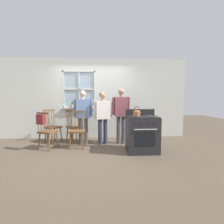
{
  "coord_description": "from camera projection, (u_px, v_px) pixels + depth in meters",
  "views": [
    {
      "loc": [
        0.26,
        -4.64,
        1.43
      ],
      "look_at": [
        0.56,
        0.12,
        1.0
      ],
      "focal_mm": 28.0,
      "sensor_mm": 36.0,
      "label": 1
    }
  ],
  "objects": [
    {
      "name": "ground_plane",
      "position": [
        92.0,
        149.0,
        4.73
      ],
      "size": [
        16.0,
        16.0,
        0.0
      ],
      "primitive_type": "plane",
      "color": "brown"
    },
    {
      "name": "wall_back",
      "position": [
        94.0,
        99.0,
        6.0
      ],
      "size": [
        6.4,
        0.16,
        2.7
      ],
      "color": "silver",
      "rests_on": "ground_plane"
    },
    {
      "name": "chair_by_window",
      "position": [
        48.0,
        132.0,
        4.73
      ],
      "size": [
        0.55,
        0.54,
        1.02
      ],
      "rotation": [
        0.0,
        0.0,
        2.7
      ],
      "color": "brown",
      "rests_on": "ground_plane"
    },
    {
      "name": "chair_near_wall",
      "position": [
        73.0,
        127.0,
        5.49
      ],
      "size": [
        0.57,
        0.57,
        1.02
      ],
      "rotation": [
        0.0,
        0.0,
        2.16
      ],
      "color": "brown",
      "rests_on": "ground_plane"
    },
    {
      "name": "chair_center_cluster",
      "position": [
        77.0,
        131.0,
        4.85
      ],
      "size": [
        0.44,
        0.42,
        1.02
      ],
      "rotation": [
        0.0,
        0.0,
        -0.05
      ],
      "color": "brown",
      "rests_on": "ground_plane"
    },
    {
      "name": "chair_near_stove",
      "position": [
        53.0,
        127.0,
        5.46
      ],
      "size": [
        0.57,
        0.58,
        1.02
      ],
      "rotation": [
        0.0,
        0.0,
        0.91
      ],
      "color": "brown",
      "rests_on": "ground_plane"
    },
    {
      "name": "person_elderly_left",
      "position": [
        83.0,
        112.0,
        5.15
      ],
      "size": [
        0.56,
        0.25,
        1.6
      ],
      "rotation": [
        0.0,
        0.0,
        0.11
      ],
      "color": "#4C4C51",
      "rests_on": "ground_plane"
    },
    {
      "name": "person_teen_center",
      "position": [
        103.0,
        113.0,
        5.16
      ],
      "size": [
        0.58,
        0.32,
        1.55
      ],
      "rotation": [
        0.0,
        0.0,
        0.28
      ],
      "color": "#2D3347",
      "rests_on": "ground_plane"
    },
    {
      "name": "person_adult_right",
      "position": [
        121.0,
        111.0,
        5.24
      ],
      "size": [
        0.54,
        0.21,
        1.66
      ],
      "rotation": [
        0.0,
        0.0,
        0.01
      ],
      "color": "#4C4C51",
      "rests_on": "ground_plane"
    },
    {
      "name": "stove",
      "position": [
        142.0,
        134.0,
        4.49
      ],
      "size": [
        0.79,
        0.68,
        1.08
      ],
      "color": "#232326",
      "rests_on": "ground_plane"
    },
    {
      "name": "kettle",
      "position": [
        137.0,
        113.0,
        4.3
      ],
      "size": [
        0.21,
        0.17,
        0.25
      ],
      "color": "#A86638",
      "rests_on": "stove"
    },
    {
      "name": "potted_plant",
      "position": [
        72.0,
        105.0,
        5.88
      ],
      "size": [
        0.14,
        0.14,
        0.24
      ],
      "color": "beige",
      "rests_on": "wall_back"
    },
    {
      "name": "handbag",
      "position": [
        41.0,
        119.0,
        4.48
      ],
      "size": [
        0.24,
        0.24,
        0.31
      ],
      "color": "maroon",
      "rests_on": "chair_by_window"
    }
  ]
}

